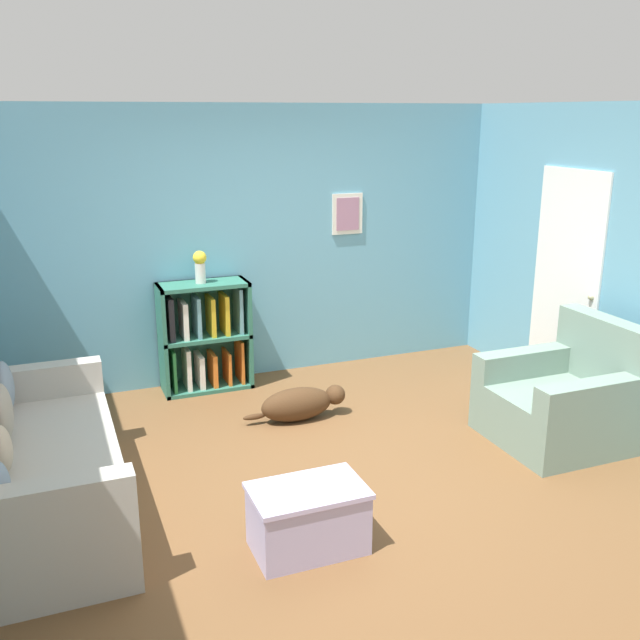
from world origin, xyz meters
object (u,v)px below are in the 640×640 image
at_px(coffee_table, 308,516).
at_px(vase, 200,265).
at_px(couch, 38,469).
at_px(dog, 300,403).
at_px(recliner_chair, 566,400).
at_px(bookshelf, 204,337).

relative_size(coffee_table, vase, 2.28).
xyz_separation_m(couch, dog, (2.07, 0.80, -0.19)).
bearing_deg(coffee_table, recliner_chair, 15.10).
relative_size(couch, bookshelf, 1.99).
xyz_separation_m(couch, coffee_table, (1.47, -0.97, -0.12)).
distance_m(couch, dog, 2.23).
height_order(couch, vase, vase).
bearing_deg(vase, couch, -129.37).
height_order(bookshelf, dog, bookshelf).
height_order(bookshelf, vase, vase).
bearing_deg(vase, coffee_table, -90.26).
bearing_deg(couch, dog, 21.19).
relative_size(bookshelf, coffee_table, 1.51).
height_order(recliner_chair, coffee_table, recliner_chair).
height_order(dog, vase, vase).
bearing_deg(recliner_chair, dog, 148.79).
height_order(coffee_table, dog, coffee_table).
bearing_deg(couch, bookshelf, 50.78).
distance_m(recliner_chair, vase, 3.33).
xyz_separation_m(dog, vase, (-0.59, 1.01, 1.05)).
relative_size(bookshelf, dog, 1.14).
bearing_deg(dog, coffee_table, -108.69).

